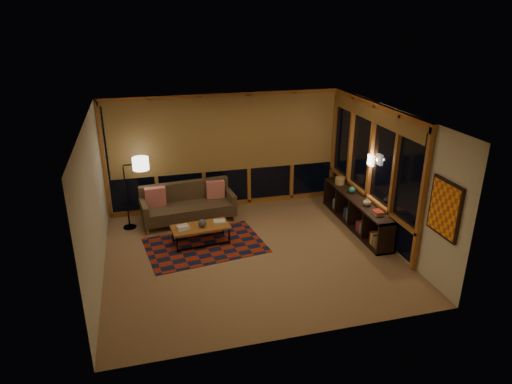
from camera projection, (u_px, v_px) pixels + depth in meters
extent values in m
cube|color=#A47D5C|center=(252.00, 254.00, 8.83)|extent=(5.50, 5.00, 0.01)
cube|color=silver|center=(251.00, 116.00, 7.83)|extent=(5.50, 5.00, 0.01)
cube|color=beige|center=(225.00, 151.00, 10.58)|extent=(5.50, 0.01, 2.70)
cube|color=beige|center=(297.00, 255.00, 6.09)|extent=(5.50, 0.01, 2.70)
cube|color=beige|center=(94.00, 204.00, 7.69)|extent=(0.01, 5.00, 2.70)
cube|color=beige|center=(387.00, 176.00, 8.98)|extent=(0.01, 5.00, 2.70)
cube|color=maroon|center=(205.00, 245.00, 9.14)|extent=(2.47, 1.82, 0.01)
sphere|color=black|center=(202.00, 223.00, 9.05)|extent=(0.17, 0.17, 0.16)
cylinder|color=tan|center=(340.00, 181.00, 10.48)|extent=(0.26, 0.26, 0.16)
sphere|color=#206967|center=(352.00, 190.00, 9.96)|extent=(0.18, 0.18, 0.15)
imported|color=#BAAB91|center=(367.00, 202.00, 9.32)|extent=(0.17, 0.17, 0.17)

